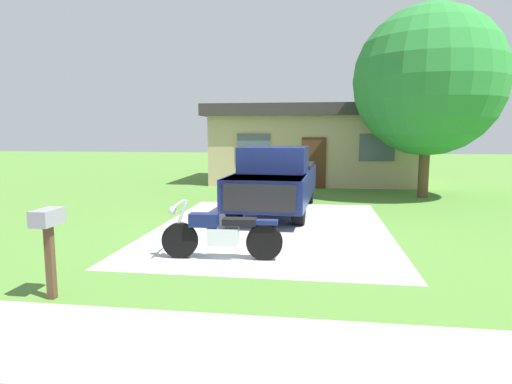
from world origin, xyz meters
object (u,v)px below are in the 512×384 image
Objects in this scene: motorcycle at (221,234)px; pickup_truck at (277,179)px; neighbor_house at (315,144)px; shade_tree at (428,81)px; mailbox at (48,230)px.

pickup_truck reaches higher than motorcycle.
pickup_truck is 8.14m from neighbor_house.
neighbor_house is (1.02, 8.04, 0.84)m from pickup_truck.
shade_tree reaches higher than pickup_truck.
mailbox is 0.19× the size of shade_tree.
shade_tree is 0.69× the size of neighbor_house.
shade_tree is 6.44m from neighbor_house.
motorcycle is 0.23× the size of neighbor_house.
shade_tree is (4.91, 3.43, 3.09)m from pickup_truck.
shade_tree is at bearing 57.42° from motorcycle.
pickup_truck is 0.59× the size of neighbor_house.
pickup_truck is 0.86× the size of shade_tree.
neighbor_house is (1.55, 13.12, 1.32)m from motorcycle.
mailbox is at bearing -108.46° from pickup_truck.
mailbox is at bearing -130.81° from motorcycle.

